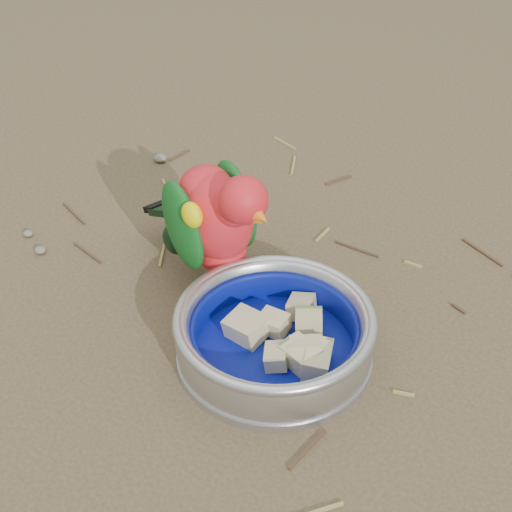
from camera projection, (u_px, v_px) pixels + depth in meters
The scene contains 6 objects.
ground at pixel (202, 358), 0.85m from camera, with size 60.00×60.00×0.00m, color brown.
food_bowl at pixel (274, 352), 0.85m from camera, with size 0.21×0.21×0.02m, color #B2B2BA.
bowl_wall at pixel (275, 332), 0.83m from camera, with size 0.21×0.21×0.04m, color #B2B2BA, non-canonical shape.
fruit_wedges at pixel (275, 337), 0.83m from camera, with size 0.13×0.13×0.03m, color #C7B785, non-canonical shape.
lory_parrot at pixel (217, 228), 0.90m from camera, with size 0.10×0.21×0.17m, color red, non-canonical shape.
ground_debris at pixel (220, 308), 0.91m from camera, with size 0.90×0.80×0.01m, color #A58647, non-canonical shape.
Camera 1 is at (0.43, -0.44, 0.60)m, focal length 55.00 mm.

